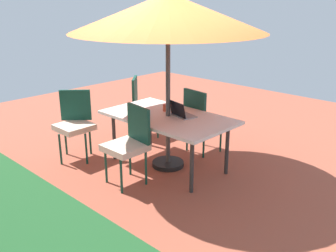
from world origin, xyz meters
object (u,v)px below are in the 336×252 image
patio_umbrella (168,13)px  chair_southeast (144,103)px  dining_table (168,119)px  laptop (181,113)px  chair_south (201,117)px  chair_northeast (75,121)px  cup (166,108)px  chair_north (129,141)px

patio_umbrella → chair_southeast: patio_umbrella is taller
dining_table → chair_southeast: chair_southeast is taller
dining_table → laptop: (-0.16, -0.09, 0.10)m
chair_southeast → chair_south: size_ratio=1.00×
patio_umbrella → chair_northeast: bearing=31.2°
cup → chair_northeast: bearing=40.2°
dining_table → chair_northeast: (1.17, 0.71, -0.13)m
dining_table → chair_southeast: (1.19, -0.66, -0.13)m
patio_umbrella → laptop: 1.28m
patio_umbrella → chair_southeast: size_ratio=2.53×
chair_northeast → chair_south: bearing=3.6°
chair_southeast → chair_north: same height
chair_north → chair_northeast: bearing=-171.5°
chair_south → cup: bearing=78.0°
chair_south → chair_northeast: bearing=56.6°
patio_umbrella → dining_table: bearing=0.0°
patio_umbrella → chair_northeast: 2.03m
chair_southeast → chair_north: size_ratio=1.00×
patio_umbrella → laptop: bearing=-149.3°
patio_umbrella → chair_southeast: 2.02m
cup → dining_table: bearing=142.6°
patio_umbrella → cup: (0.18, -0.13, -1.27)m
chair_southeast → cup: 1.17m
chair_northeast → patio_umbrella: bearing=-15.1°
chair_northeast → laptop: 1.57m
chair_south → cup: (0.19, 0.56, 0.23)m
chair_south → patio_umbrella: bearing=95.4°
chair_northeast → cup: (-0.99, -0.84, 0.23)m
patio_umbrella → chair_northeast: size_ratio=2.53×
chair_southeast → chair_northeast: bearing=139.2°
patio_umbrella → chair_south: patio_umbrella is taller
chair_north → cup: (0.17, -0.82, 0.23)m
dining_table → chair_southeast: 1.37m
chair_northeast → chair_southeast: 1.37m
patio_umbrella → cup: 1.29m
patio_umbrella → chair_north: bearing=89.6°
chair_south → laptop: (-0.14, 0.60, 0.23)m
dining_table → patio_umbrella: bearing=0.0°
cup → laptop: bearing=173.1°
chair_southeast → cup: bearing=-159.1°
dining_table → cup: size_ratio=17.66×
dining_table → cup: 0.24m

